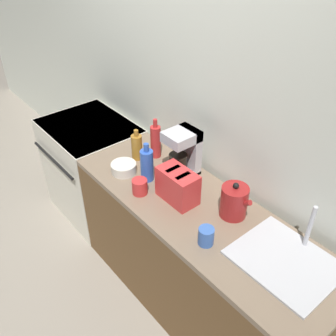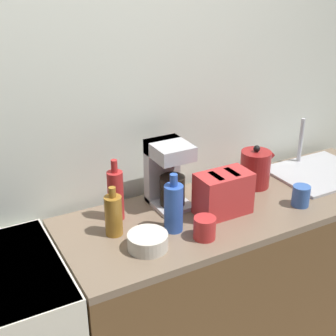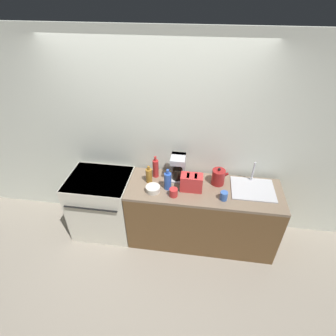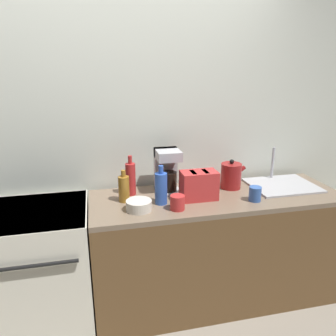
# 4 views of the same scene
# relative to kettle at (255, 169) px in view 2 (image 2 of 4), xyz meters

# --- Properties ---
(wall_back) EXTENTS (8.00, 0.05, 2.60)m
(wall_back) POSITION_rel_kettle_xyz_m (-0.83, 0.26, 0.31)
(wall_back) COLOR silver
(wall_back) RESTS_ON ground_plane
(counter_block) EXTENTS (1.88, 0.63, 0.89)m
(counter_block) POSITION_rel_kettle_xyz_m (-0.16, -0.13, -0.55)
(counter_block) COLOR brown
(counter_block) RESTS_ON ground_plane
(kettle) EXTENTS (0.20, 0.16, 0.23)m
(kettle) POSITION_rel_kettle_xyz_m (0.00, 0.00, 0.00)
(kettle) COLOR maroon
(kettle) RESTS_ON counter_block
(toaster) EXTENTS (0.26, 0.15, 0.21)m
(toaster) POSITION_rel_kettle_xyz_m (-0.32, -0.16, 0.00)
(toaster) COLOR red
(toaster) RESTS_ON counter_block
(coffee_maker) EXTENTS (0.18, 0.22, 0.33)m
(coffee_maker) POSITION_rel_kettle_xyz_m (-0.50, 0.05, 0.07)
(coffee_maker) COLOR #B7B7BC
(coffee_maker) RESTS_ON counter_block
(sink_tray) EXTENTS (0.51, 0.43, 0.28)m
(sink_tray) POSITION_rel_kettle_xyz_m (0.42, -0.05, -0.09)
(sink_tray) COLOR #B7B7BC
(sink_tray) RESTS_ON counter_block
(bottle_amber) EXTENTS (0.08, 0.08, 0.23)m
(bottle_amber) POSITION_rel_kettle_xyz_m (-0.85, -0.08, -0.00)
(bottle_amber) COLOR #9E6B23
(bottle_amber) RESTS_ON counter_block
(bottle_red) EXTENTS (0.07, 0.07, 0.30)m
(bottle_red) POSITION_rel_kettle_xyz_m (-0.79, 0.04, 0.03)
(bottle_red) COLOR #B72828
(bottle_red) RESTS_ON counter_block
(bottle_blue) EXTENTS (0.09, 0.09, 0.28)m
(bottle_blue) POSITION_rel_kettle_xyz_m (-0.60, -0.18, 0.02)
(bottle_blue) COLOR #2D56B7
(bottle_blue) RESTS_ON counter_block
(cup_red) EXTENTS (0.10, 0.10, 0.10)m
(cup_red) POSITION_rel_kettle_xyz_m (-0.51, -0.30, -0.05)
(cup_red) COLOR red
(cup_red) RESTS_ON counter_block
(cup_blue) EXTENTS (0.09, 0.09, 0.10)m
(cup_blue) POSITION_rel_kettle_xyz_m (0.06, -0.28, -0.05)
(cup_blue) COLOR #3860B2
(cup_blue) RESTS_ON counter_block
(bowl) EXTENTS (0.17, 0.17, 0.07)m
(bowl) POSITION_rel_kettle_xyz_m (-0.77, -0.26, -0.07)
(bowl) COLOR beige
(bowl) RESTS_ON counter_block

